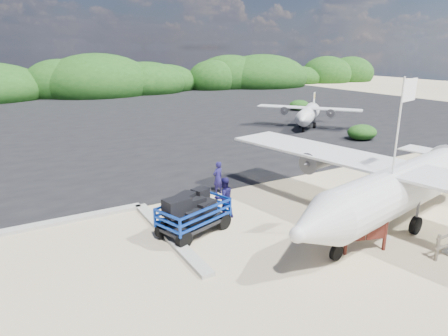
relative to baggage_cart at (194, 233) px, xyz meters
The scene contains 10 objects.
ground 3.69m from the baggage_cart, 19.77° to the right, with size 160.00×160.00×0.00m, color beige.
asphalt_apron 28.96m from the baggage_cart, 83.12° to the left, with size 90.00×50.00×0.04m, color #B2B2B2, non-canonical shape.
lagoon 5.54m from the baggage_cart, behind, with size 9.00×7.00×0.40m, color #B2B2B2, non-canonical shape.
vegetation_band 53.86m from the baggage_cart, 86.31° to the left, with size 124.00×8.00×4.40m, color #B2B2B2, non-canonical shape.
baggage_cart is the anchor object (origin of this frame).
flagpole 7.62m from the baggage_cart, 32.51° to the right, with size 1.25×0.52×6.27m, color white, non-canonical shape.
signboard 6.59m from the baggage_cart, 43.81° to the right, with size 1.78×0.17×1.47m, color #582219, non-canonical shape.
crew_a 4.72m from the baggage_cart, 48.92° to the left, with size 0.63×0.41×1.73m, color #1A1551.
crew_b 2.19m from the baggage_cart, 22.53° to the left, with size 0.91×0.71×1.86m, color #1A1551.
aircraft_large 26.55m from the baggage_cart, 46.36° to the left, with size 17.14×17.14×5.14m, color #B2B2B2, non-canonical shape.
Camera 1 is at (-9.78, -12.18, 7.25)m, focal length 32.00 mm.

